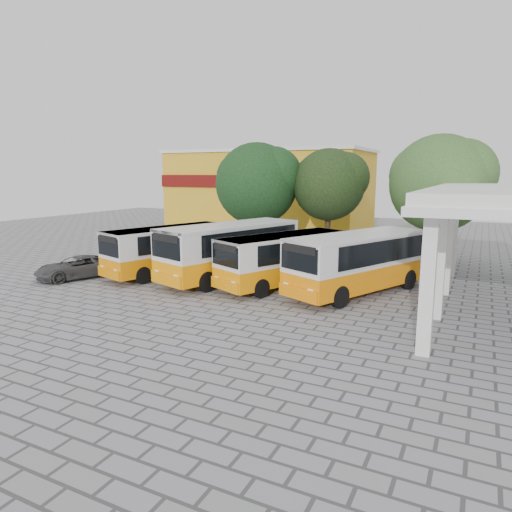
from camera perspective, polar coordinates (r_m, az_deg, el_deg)
The scene contains 10 objects.
ground at distance 21.05m, azimuth -0.87°, elevation -6.19°, with size 90.00×90.00×0.00m, color gray.
shophouse_block at distance 48.40m, azimuth 1.69°, elevation 8.17°, with size 20.40×10.40×8.30m.
bus_far_left at distance 27.66m, azimuth -10.85°, elevation 1.09°, with size 4.60×8.31×2.82m.
bus_centre_left at distance 25.77m, azimuth -3.20°, elevation 1.04°, with size 5.18×9.33×3.16m.
bus_centre_right at distance 24.27m, azimuth 3.53°, elevation -0.08°, with size 5.28×8.27×2.78m.
bus_far_right at distance 23.29m, azimuth 12.73°, elevation -0.41°, with size 5.77×8.99×3.02m.
tree_left at distance 35.70m, azimuth 0.22°, elevation 9.32°, with size 6.66×6.34×8.32m.
tree_middle at distance 35.18m, azimuth 9.20°, elevation 9.08°, with size 5.68×5.41×7.83m.
tree_right at distance 32.02m, azimuth 22.09°, elevation 8.79°, with size 6.57×6.26×8.46m.
parked_car at distance 28.25m, azimuth -21.50°, elevation -1.32°, with size 2.09×4.53×1.26m, color #3A3A3A.
Camera 1 is at (9.28, -17.92, 5.98)m, focal length 32.00 mm.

